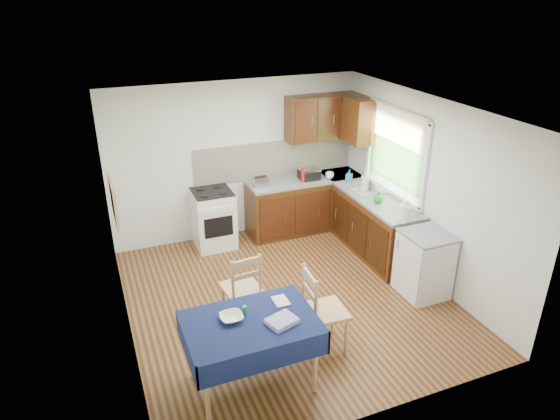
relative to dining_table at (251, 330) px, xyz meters
name	(u,v)px	position (x,y,z in m)	size (l,w,h in m)	color
floor	(288,298)	(0.94, 1.28, -0.68)	(4.20, 4.20, 0.00)	#452112
ceiling	(289,110)	(0.94, 1.28, 1.82)	(4.00, 4.20, 0.02)	white
wall_back	(237,160)	(0.94, 3.38, 0.57)	(4.00, 0.02, 2.50)	silver
wall_front	(383,307)	(0.94, -0.82, 0.57)	(4.00, 0.02, 2.50)	silver
wall_left	(118,241)	(-1.06, 1.28, 0.57)	(0.02, 4.20, 2.50)	silver
wall_right	(425,189)	(2.94, 1.28, 0.57)	(0.02, 4.20, 2.50)	silver
base_cabinets	(336,215)	(2.29, 2.53, -0.25)	(1.90, 2.30, 0.86)	black
worktop_back	(305,180)	(1.99, 3.08, 0.20)	(1.90, 0.60, 0.04)	slate
worktop_right	(377,200)	(2.64, 1.93, 0.20)	(0.60, 1.70, 0.04)	slate
worktop_corner	(340,174)	(2.64, 3.08, 0.20)	(0.60, 0.60, 0.04)	slate
splashback	(275,159)	(1.59, 3.36, 0.52)	(2.70, 0.02, 0.60)	white
upper_cabinets	(333,118)	(2.46, 3.08, 1.17)	(1.20, 0.85, 0.70)	black
stove	(213,218)	(0.44, 3.08, -0.22)	(0.60, 0.61, 0.92)	white
window	(396,146)	(2.91, 1.98, 0.97)	(0.04, 1.48, 1.26)	#2A4F20
fridge	(424,264)	(2.64, 0.73, -0.24)	(0.58, 0.60, 0.89)	white
corkboard	(114,201)	(-1.03, 1.58, 0.92)	(0.04, 0.62, 0.47)	#A58452
dining_table	(251,330)	(0.00, 0.00, 0.00)	(1.30, 0.88, 0.79)	#0E133A
chair_far	(243,286)	(0.24, 1.03, -0.17)	(0.47, 0.47, 0.96)	#A58452
chair_near	(321,308)	(0.89, 0.25, -0.14)	(0.48, 0.48, 1.02)	#A58452
toaster	(261,182)	(1.20, 3.01, 0.30)	(0.23, 0.14, 0.18)	#B1B2B6
sandwich_press	(309,174)	(2.04, 3.04, 0.31)	(0.30, 0.26, 0.18)	black
sauce_bottle	(303,175)	(1.89, 2.93, 0.34)	(0.06, 0.06, 0.24)	red
yellow_packet	(303,171)	(2.01, 3.21, 0.30)	(0.12, 0.08, 0.17)	gold
dish_rack	(369,190)	(2.67, 2.22, 0.24)	(0.46, 0.35, 0.22)	#99999E
kettle	(405,211)	(2.58, 1.18, 0.35)	(0.17, 0.17, 0.29)	white
cup	(330,175)	(2.36, 2.93, 0.27)	(0.13, 0.13, 0.11)	white
soap_bottle_a	(365,182)	(2.59, 2.23, 0.38)	(0.12, 0.12, 0.32)	white
soap_bottle_b	(349,176)	(2.57, 2.68, 0.32)	(0.09, 0.09, 0.20)	#2178C1
soap_bottle_c	(378,197)	(2.56, 1.80, 0.31)	(0.14, 0.14, 0.17)	#258935
plate_bowl	(231,317)	(-0.17, 0.09, 0.13)	(0.23, 0.23, 0.06)	#F4E8C7
book	(274,303)	(0.32, 0.19, 0.11)	(0.15, 0.20, 0.02)	white
spice_jar	(245,310)	(-0.01, 0.14, 0.15)	(0.04, 0.04, 0.09)	#248732
tea_towel	(282,321)	(0.27, -0.14, 0.13)	(0.28, 0.22, 0.05)	#282C94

